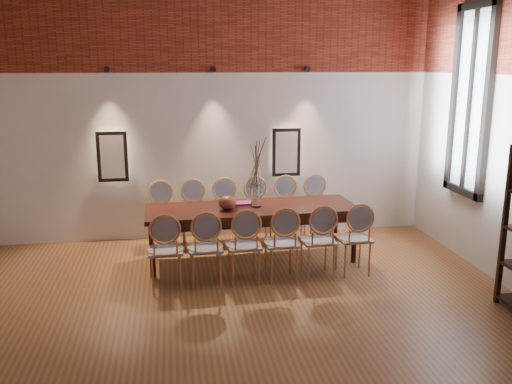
{
  "coord_description": "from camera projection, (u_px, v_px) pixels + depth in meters",
  "views": [
    {
      "loc": [
        -0.44,
        -4.63,
        2.63
      ],
      "look_at": [
        0.59,
        1.93,
        1.05
      ],
      "focal_mm": 38.0,
      "sensor_mm": 36.0,
      "label": 1
    }
  ],
  "objects": [
    {
      "name": "chair_far_f",
      "position": [
        318.0,
        208.0,
        8.27
      ],
      "size": [
        0.46,
        0.46,
        0.94
      ],
      "primitive_type": null,
      "rotation": [
        0.0,
        0.0,
        3.18
      ],
      "color": "#BD7B4F",
      "rests_on": "floor"
    },
    {
      "name": "spot_fixture_mid",
      "position": [
        213.0,
        69.0,
        7.85
      ],
      "size": [
        0.08,
        0.1,
        0.08
      ],
      "primitive_type": "cylinder",
      "rotation": [
        1.57,
        0.0,
        0.0
      ],
      "color": "black",
      "rests_on": "wall_back"
    },
    {
      "name": "window_glass",
      "position": [
        472.0,
        101.0,
        7.07
      ],
      "size": [
        0.02,
        0.78,
        2.38
      ],
      "primitive_type": "cube",
      "color": "silver",
      "rests_on": "wall_right"
    },
    {
      "name": "spot_fixture_right",
      "position": [
        307.0,
        69.0,
        8.06
      ],
      "size": [
        0.08,
        0.1,
        0.08
      ],
      "primitive_type": "cylinder",
      "rotation": [
        1.57,
        0.0,
        0.0
      ],
      "color": "black",
      "rests_on": "wall_back"
    },
    {
      "name": "chair_near_d",
      "position": [
        281.0,
        243.0,
        6.69
      ],
      "size": [
        0.46,
        0.46,
        0.94
      ],
      "primitive_type": null,
      "rotation": [
        0.0,
        0.0,
        0.04
      ],
      "color": "#BD7B4F",
      "rests_on": "floor"
    },
    {
      "name": "window_mullion",
      "position": [
        470.0,
        101.0,
        7.07
      ],
      "size": [
        0.06,
        0.06,
        2.4
      ],
      "primitive_type": "cube",
      "color": "black",
      "rests_on": "wall_right"
    },
    {
      "name": "window_frame",
      "position": [
        470.0,
        101.0,
        7.07
      ],
      "size": [
        0.08,
        0.9,
        2.5
      ],
      "primitive_type": "cube",
      "color": "black",
      "rests_on": "wall_right"
    },
    {
      "name": "chair_far_c",
      "position": [
        226.0,
        213.0,
        8.01
      ],
      "size": [
        0.46,
        0.46,
        0.94
      ],
      "primitive_type": null,
      "rotation": [
        0.0,
        0.0,
        3.18
      ],
      "color": "#BD7B4F",
      "rests_on": "floor"
    },
    {
      "name": "chair_far_d",
      "position": [
        258.0,
        212.0,
        8.09
      ],
      "size": [
        0.46,
        0.46,
        0.94
      ],
      "primitive_type": null,
      "rotation": [
        0.0,
        0.0,
        3.18
      ],
      "color": "#BD7B4F",
      "rests_on": "floor"
    },
    {
      "name": "chair_near_e",
      "position": [
        318.0,
        240.0,
        6.78
      ],
      "size": [
        0.46,
        0.46,
        0.94
      ],
      "primitive_type": null,
      "rotation": [
        0.0,
        0.0,
        0.04
      ],
      "color": "#BD7B4F",
      "rests_on": "floor"
    },
    {
      "name": "wall_front",
      "position": [
        372.0,
        344.0,
        1.25
      ],
      "size": [
        7.0,
        0.1,
        4.0
      ],
      "primitive_type": "cube",
      "color": "silver",
      "rests_on": "ground"
    },
    {
      "name": "chair_near_f",
      "position": [
        353.0,
        238.0,
        6.87
      ],
      "size": [
        0.46,
        0.46,
        0.94
      ],
      "primitive_type": null,
      "rotation": [
        0.0,
        0.0,
        0.04
      ],
      "color": "#BD7B4F",
      "rests_on": "floor"
    },
    {
      "name": "chair_near_b",
      "position": [
        205.0,
        248.0,
        6.51
      ],
      "size": [
        0.46,
        0.46,
        0.94
      ],
      "primitive_type": null,
      "rotation": [
        0.0,
        0.0,
        0.04
      ],
      "color": "#BD7B4F",
      "rests_on": "floor"
    },
    {
      "name": "spot_fixture_left",
      "position": [
        107.0,
        69.0,
        7.62
      ],
      "size": [
        0.08,
        0.1,
        0.08
      ],
      "primitive_type": "cylinder",
      "rotation": [
        1.57,
        0.0,
        0.0
      ],
      "color": "black",
      "rests_on": "wall_back"
    },
    {
      "name": "wall_back",
      "position": [
        200.0,
        107.0,
        8.07
      ],
      "size": [
        7.0,
        0.1,
        4.0
      ],
      "primitive_type": "cube",
      "color": "silver",
      "rests_on": "ground"
    },
    {
      "name": "chair_far_a",
      "position": [
        162.0,
        217.0,
        7.83
      ],
      "size": [
        0.46,
        0.46,
        0.94
      ],
      "primitive_type": null,
      "rotation": [
        0.0,
        0.0,
        3.18
      ],
      "color": "#BD7B4F",
      "rests_on": "floor"
    },
    {
      "name": "vase",
      "position": [
        256.0,
        196.0,
        7.26
      ],
      "size": [
        0.14,
        0.14,
        0.3
      ],
      "primitive_type": "cylinder",
      "color": "silver",
      "rests_on": "dining_table"
    },
    {
      "name": "chair_far_b",
      "position": [
        195.0,
        215.0,
        7.92
      ],
      "size": [
        0.46,
        0.46,
        0.94
      ],
      "primitive_type": null,
      "rotation": [
        0.0,
        0.0,
        3.18
      ],
      "color": "#BD7B4F",
      "rests_on": "floor"
    },
    {
      "name": "book",
      "position": [
        242.0,
        203.0,
        7.41
      ],
      "size": [
        0.27,
        0.19,
        0.03
      ],
      "primitive_type": "cube",
      "rotation": [
        0.0,
        0.0,
        0.04
      ],
      "color": "#8B2373",
      "rests_on": "dining_table"
    },
    {
      "name": "niche_right",
      "position": [
        286.0,
        152.0,
        8.34
      ],
      "size": [
        0.36,
        0.06,
        0.66
      ],
      "primitive_type": "cube",
      "color": "#FFEAC6",
      "rests_on": "wall_back"
    },
    {
      "name": "bowl",
      "position": [
        227.0,
        203.0,
        7.15
      ],
      "size": [
        0.24,
        0.24,
        0.18
      ],
      "primitive_type": "ellipsoid",
      "color": "brown",
      "rests_on": "dining_table"
    },
    {
      "name": "niche_left",
      "position": [
        113.0,
        157.0,
        7.94
      ],
      "size": [
        0.36,
        0.06,
        0.66
      ],
      "primitive_type": "cube",
      "color": "#FFEAC6",
      "rests_on": "wall_back"
    },
    {
      "name": "dining_table",
      "position": [
        251.0,
        233.0,
        7.37
      ],
      "size": [
        2.87,
        1.02,
        0.75
      ],
      "primitive_type": "cube",
      "rotation": [
        0.0,
        0.0,
        0.04
      ],
      "color": "#33100A",
      "rests_on": "floor"
    },
    {
      "name": "chair_far_e",
      "position": [
        288.0,
        210.0,
        8.18
      ],
      "size": [
        0.46,
        0.46,
        0.94
      ],
      "primitive_type": null,
      "rotation": [
        0.0,
        0.0,
        3.18
      ],
      "color": "#BD7B4F",
      "rests_on": "floor"
    },
    {
      "name": "brick_band_back",
      "position": [
        198.0,
        19.0,
        7.72
      ],
      "size": [
        7.0,
        0.02,
        1.5
      ],
      "primitive_type": "cube",
      "color": "maroon",
      "rests_on": "ground"
    },
    {
      "name": "floor",
      "position": [
        226.0,
        350.0,
        5.13
      ],
      "size": [
        7.0,
        7.0,
        0.02
      ],
      "primitive_type": "cube",
      "color": "brown",
      "rests_on": "ground"
    },
    {
      "name": "chair_near_c",
      "position": [
        244.0,
        245.0,
        6.6
      ],
      "size": [
        0.46,
        0.46,
        0.94
      ],
      "primitive_type": null,
      "rotation": [
        0.0,
        0.0,
        0.04
      ],
      "color": "#BD7B4F",
      "rests_on": "floor"
    },
    {
      "name": "dried_branches",
      "position": [
        256.0,
        163.0,
        7.16
      ],
      "size": [
        0.5,
        0.5,
        0.7
      ],
      "primitive_type": null,
      "color": "brown",
      "rests_on": "vase"
    },
    {
      "name": "chair_near_a",
      "position": [
        165.0,
        250.0,
        6.42
      ],
      "size": [
        0.46,
        0.46,
        0.94
      ],
      "primitive_type": null,
      "rotation": [
        0.0,
        0.0,
        0.04
      ],
      "color": "#BD7B4F",
      "rests_on": "floor"
    }
  ]
}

